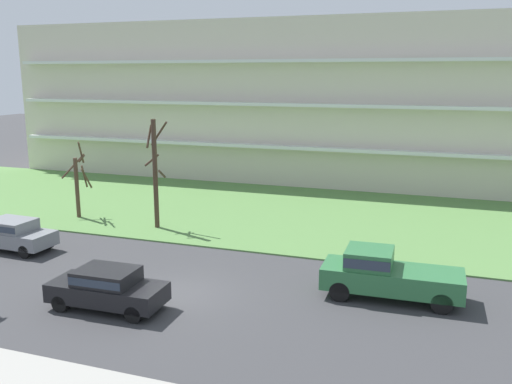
# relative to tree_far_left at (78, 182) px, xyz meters

# --- Properties ---
(ground) EXTENTS (160.00, 160.00, 0.00)m
(ground) POSITION_rel_tree_far_left_xyz_m (11.14, -8.85, -2.25)
(ground) COLOR #38383A
(grass_lawn_strip) EXTENTS (80.00, 16.00, 0.08)m
(grass_lawn_strip) POSITION_rel_tree_far_left_xyz_m (11.14, 5.15, -2.21)
(grass_lawn_strip) COLOR #547F42
(grass_lawn_strip) RESTS_ON ground
(apartment_building) EXTENTS (53.14, 14.60, 12.83)m
(apartment_building) POSITION_rel_tree_far_left_xyz_m (11.14, 19.97, 4.17)
(apartment_building) COLOR beige
(apartment_building) RESTS_ON ground
(tree_far_left) EXTENTS (1.91, 1.60, 4.75)m
(tree_far_left) POSITION_rel_tree_far_left_xyz_m (0.00, 0.00, 0.00)
(tree_far_left) COLOR #4C3828
(tree_far_left) RESTS_ON ground
(tree_left) EXTENTS (1.27, 1.04, 6.25)m
(tree_left) POSITION_rel_tree_far_left_xyz_m (5.60, -0.48, 1.09)
(tree_left) COLOR #423023
(tree_left) RESTS_ON ground
(sedan_black_near_left) EXTENTS (4.45, 1.92, 1.57)m
(sedan_black_near_left) POSITION_rel_tree_far_left_xyz_m (9.31, -10.85, -1.38)
(sedan_black_near_left) COLOR black
(sedan_black_near_left) RESTS_ON ground
(pickup_green_center_left) EXTENTS (5.45, 2.14, 1.95)m
(pickup_green_center_left) POSITION_rel_tree_far_left_xyz_m (19.06, -6.36, -1.23)
(pickup_green_center_left) COLOR #2D6B3D
(pickup_green_center_left) RESTS_ON ground
(sedan_gray_center_right) EXTENTS (4.47, 1.97, 1.57)m
(sedan_gray_center_right) POSITION_rel_tree_far_left_xyz_m (0.66, -6.35, -1.38)
(sedan_gray_center_right) COLOR slate
(sedan_gray_center_right) RESTS_ON ground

